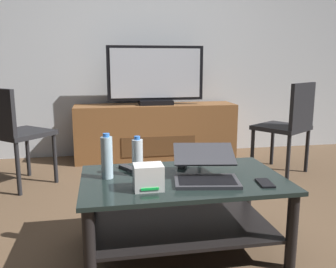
# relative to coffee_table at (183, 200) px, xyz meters

# --- Properties ---
(ground_plane) EXTENTS (7.68, 7.68, 0.00)m
(ground_plane) POSITION_rel_coffee_table_xyz_m (0.01, 0.13, -0.30)
(ground_plane) COLOR brown
(back_wall) EXTENTS (6.40, 0.12, 2.80)m
(back_wall) POSITION_rel_coffee_table_xyz_m (0.01, 2.39, 1.10)
(back_wall) COLOR silver
(back_wall) RESTS_ON ground
(coffee_table) EXTENTS (1.13, 0.69, 0.44)m
(coffee_table) POSITION_rel_coffee_table_xyz_m (0.00, 0.00, 0.00)
(coffee_table) COLOR black
(coffee_table) RESTS_ON ground
(media_cabinet) EXTENTS (1.78, 0.43, 0.61)m
(media_cabinet) POSITION_rel_coffee_table_xyz_m (0.16, 2.07, 0.00)
(media_cabinet) COLOR brown
(media_cabinet) RESTS_ON ground
(television) EXTENTS (1.05, 0.20, 0.64)m
(television) POSITION_rel_coffee_table_xyz_m (0.16, 2.05, 0.61)
(television) COLOR black
(television) RESTS_ON media_cabinet
(dining_chair) EXTENTS (0.61, 0.61, 0.89)m
(dining_chair) POSITION_rel_coffee_table_xyz_m (1.33, 1.26, 0.20)
(dining_chair) COLOR black
(dining_chair) RESTS_ON ground
(side_chair) EXTENTS (0.62, 0.62, 0.87)m
(side_chair) POSITION_rel_coffee_table_xyz_m (-1.18, 1.32, 0.20)
(side_chair) COLOR black
(side_chair) RESTS_ON ground
(laptop) EXTENTS (0.40, 0.42, 0.16)m
(laptop) POSITION_rel_coffee_table_xyz_m (0.11, -0.06, 0.19)
(laptop) COLOR #333338
(laptop) RESTS_ON coffee_table
(router_box) EXTENTS (0.15, 0.12, 0.13)m
(router_box) POSITION_rel_coffee_table_xyz_m (-0.22, -0.16, 0.20)
(router_box) COLOR white
(router_box) RESTS_ON coffee_table
(water_bottle_near) EXTENTS (0.06, 0.06, 0.25)m
(water_bottle_near) POSITION_rel_coffee_table_xyz_m (-0.42, 0.07, 0.26)
(water_bottle_near) COLOR silver
(water_bottle_near) RESTS_ON coffee_table
(water_bottle_far) EXTENTS (0.06, 0.06, 0.23)m
(water_bottle_far) POSITION_rel_coffee_table_xyz_m (-0.24, 0.09, 0.24)
(water_bottle_far) COLOR silver
(water_bottle_far) RESTS_ON coffee_table
(cell_phone) EXTENTS (0.09, 0.15, 0.01)m
(cell_phone) POSITION_rel_coffee_table_xyz_m (0.40, -0.19, 0.14)
(cell_phone) COLOR black
(cell_phone) RESTS_ON coffee_table
(tv_remote) EXTENTS (0.12, 0.16, 0.02)m
(tv_remote) POSITION_rel_coffee_table_xyz_m (-0.29, 0.19, 0.15)
(tv_remote) COLOR #2D2D30
(tv_remote) RESTS_ON coffee_table
(soundbar_remote) EXTENTS (0.11, 0.16, 0.02)m
(soundbar_remote) POSITION_rel_coffee_table_xyz_m (0.06, 0.23, 0.15)
(soundbar_remote) COLOR #2D2D30
(soundbar_remote) RESTS_ON coffee_table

